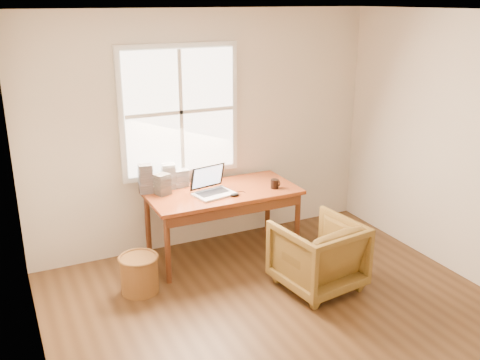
% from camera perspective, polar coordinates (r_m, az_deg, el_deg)
% --- Properties ---
extents(room_shell, '(4.04, 4.54, 2.64)m').
position_cam_1_polar(room_shell, '(4.13, 6.95, -0.74)').
color(room_shell, '#50341B').
rests_on(room_shell, ground).
extents(desk, '(1.60, 0.80, 0.04)m').
position_cam_1_polar(desk, '(5.70, -1.89, -1.30)').
color(desk, brown).
rests_on(desk, room_shell).
extents(armchair, '(0.82, 0.84, 0.68)m').
position_cam_1_polar(armchair, '(5.27, 8.29, -7.88)').
color(armchair, brown).
rests_on(armchair, room_shell).
extents(wicker_stool, '(0.44, 0.44, 0.36)m').
position_cam_1_polar(wicker_stool, '(5.29, -10.68, -9.87)').
color(wicker_stool, brown).
rests_on(wicker_stool, room_shell).
extents(laptop, '(0.44, 0.46, 0.28)m').
position_cam_1_polar(laptop, '(5.51, -2.79, -0.27)').
color(laptop, silver).
rests_on(laptop, desk).
extents(mouse, '(0.10, 0.07, 0.03)m').
position_cam_1_polar(mouse, '(5.52, -0.56, -1.59)').
color(mouse, black).
rests_on(mouse, desk).
extents(coffee_mug, '(0.11, 0.11, 0.10)m').
position_cam_1_polar(coffee_mug, '(5.75, 3.72, -0.41)').
color(coffee_mug, black).
rests_on(coffee_mug, desk).
extents(cd_stack_a, '(0.16, 0.15, 0.27)m').
position_cam_1_polar(cd_stack_a, '(5.76, -7.62, 0.41)').
color(cd_stack_a, silver).
rests_on(cd_stack_a, desk).
extents(cd_stack_b, '(0.17, 0.16, 0.22)m').
position_cam_1_polar(cd_stack_b, '(5.60, -8.25, -0.46)').
color(cd_stack_b, '#29282E').
rests_on(cd_stack_b, desk).
extents(cd_stack_c, '(0.15, 0.14, 0.31)m').
position_cam_1_polar(cd_stack_c, '(5.66, -10.04, 0.16)').
color(cd_stack_c, '#92909C').
rests_on(cd_stack_c, desk).
extents(cd_stack_d, '(0.16, 0.15, 0.19)m').
position_cam_1_polar(cd_stack_d, '(5.82, -6.39, 0.24)').
color(cd_stack_d, silver).
rests_on(cd_stack_d, desk).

